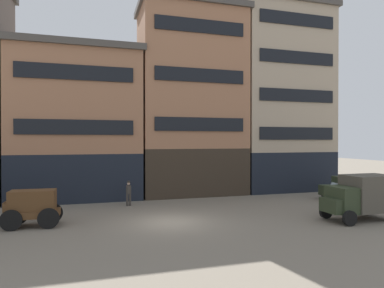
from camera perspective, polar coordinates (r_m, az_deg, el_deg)
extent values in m
plane|color=slate|center=(19.65, -3.61, -13.14)|extent=(120.00, 120.00, 0.00)
cube|color=black|center=(28.66, -18.83, -5.13)|extent=(9.83, 5.26, 3.65)
cube|color=#9E6B4C|center=(28.67, -18.87, 6.52)|extent=(9.83, 5.26, 7.99)
cube|color=#47423D|center=(29.42, -18.90, 14.77)|extent=(10.33, 5.76, 0.50)
cube|color=black|center=(25.85, -19.12, 2.73)|extent=(8.26, 0.12, 1.10)
cube|color=black|center=(26.31, -19.15, 11.46)|extent=(8.26, 0.12, 1.10)
cube|color=#33281E|center=(29.78, -0.13, -4.55)|extent=(8.92, 5.26, 4.00)
cube|color=#9E6B4C|center=(30.13, -0.13, 10.69)|extent=(8.92, 5.26, 11.91)
cube|color=#47423D|center=(31.81, -0.13, 21.76)|extent=(9.42, 5.76, 0.50)
cube|color=black|center=(27.11, 1.45, 3.37)|extent=(7.50, 0.12, 1.10)
cube|color=black|center=(27.60, 1.45, 11.63)|extent=(7.50, 0.12, 1.10)
cube|color=black|center=(28.62, 1.46, 19.46)|extent=(7.50, 0.12, 1.10)
cube|color=black|center=(33.42, 14.90, -4.34)|extent=(8.77, 5.26, 3.62)
cube|color=tan|center=(33.78, 14.93, 10.23)|extent=(8.77, 5.26, 13.44)
cube|color=#47423D|center=(35.62, 14.96, 21.34)|extent=(9.27, 5.76, 0.50)
cube|color=black|center=(31.03, 17.49, 1.72)|extent=(7.36, 0.12, 1.10)
cube|color=black|center=(31.28, 17.51, 7.89)|extent=(7.36, 0.12, 1.10)
cube|color=black|center=(31.89, 17.52, 13.88)|extent=(7.36, 0.12, 1.10)
cube|color=black|center=(32.83, 17.54, 19.60)|extent=(7.36, 0.12, 1.10)
cube|color=brown|center=(20.37, -25.49, -10.69)|extent=(2.74, 1.39, 0.36)
cube|color=brown|center=(20.24, -25.50, -8.66)|extent=(2.33, 1.19, 1.10)
cube|color=brown|center=(20.53, -28.68, -9.25)|extent=(0.44, 1.05, 0.50)
cylinder|color=black|center=(19.92, -28.49, -11.40)|extent=(1.10, 0.12, 1.10)
cylinder|color=black|center=(21.27, -27.53, -10.63)|extent=(1.10, 0.12, 1.10)
cylinder|color=black|center=(19.56, -23.26, -11.60)|extent=(1.10, 0.12, 1.10)
cylinder|color=black|center=(20.93, -22.64, -10.79)|extent=(1.10, 0.12, 1.10)
cube|color=#2D3823|center=(21.39, 24.44, -8.59)|extent=(1.44, 1.73, 1.50)
cube|color=#2D3823|center=(20.98, 23.00, -9.59)|extent=(0.93, 1.46, 0.80)
cube|color=#4C473D|center=(22.57, 27.88, -7.36)|extent=(2.84, 1.96, 2.10)
cube|color=silver|center=(21.05, 23.53, -8.05)|extent=(0.22, 1.36, 0.64)
cylinder|color=black|center=(20.55, 25.29, -11.38)|extent=(0.84, 0.24, 0.84)
cylinder|color=black|center=(21.96, 21.86, -10.60)|extent=(0.84, 0.24, 0.84)
cylinder|color=black|center=(23.94, 27.50, -9.69)|extent=(0.84, 0.24, 0.84)
cube|color=#2D3823|center=(29.26, 24.63, -7.19)|extent=(3.86, 2.01, 0.80)
cube|color=#2D3823|center=(29.26, 24.88, -5.72)|extent=(1.95, 1.63, 0.70)
cube|color=silver|center=(28.80, 23.48, -6.07)|extent=(0.48, 1.34, 0.56)
cylinder|color=black|center=(27.97, 23.56, -8.38)|extent=(0.68, 0.25, 0.66)
cylinder|color=black|center=(29.37, 21.74, -7.94)|extent=(0.68, 0.25, 0.66)
cylinder|color=black|center=(29.34, 27.52, -7.97)|extent=(0.68, 0.25, 0.66)
cylinder|color=black|center=(30.68, 25.60, -7.59)|extent=(0.68, 0.25, 0.66)
cylinder|color=#38332D|center=(24.59, -10.98, -9.35)|extent=(0.16, 0.16, 0.85)
cylinder|color=#38332D|center=(24.61, -10.51, -9.34)|extent=(0.16, 0.16, 0.85)
cylinder|color=#38332D|center=(24.49, -10.75, -7.65)|extent=(0.49, 0.49, 0.62)
sphere|color=tan|center=(24.43, -10.75, -6.63)|extent=(0.22, 0.22, 0.22)
cylinder|color=#38332D|center=(24.42, -10.75, -6.40)|extent=(0.28, 0.28, 0.02)
cylinder|color=#38332D|center=(24.41, -10.75, -6.28)|extent=(0.18, 0.18, 0.09)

